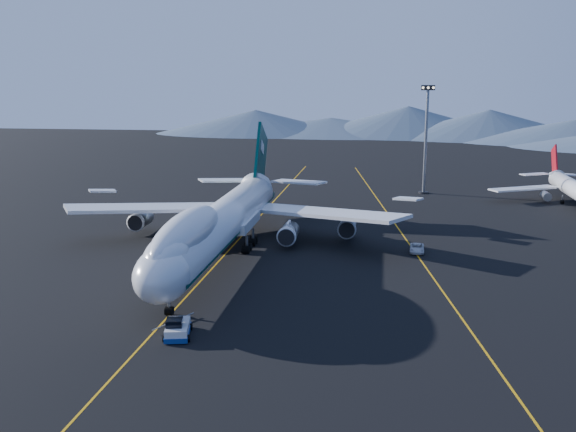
# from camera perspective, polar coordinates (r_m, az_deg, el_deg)

# --- Properties ---
(ground) EXTENTS (500.00, 500.00, 0.00)m
(ground) POSITION_cam_1_polar(r_m,az_deg,el_deg) (103.10, -5.76, -3.58)
(ground) COLOR black
(ground) RESTS_ON ground
(taxiway_line_main) EXTENTS (0.25, 220.00, 0.01)m
(taxiway_line_main) POSITION_cam_1_polar(r_m,az_deg,el_deg) (103.10, -5.76, -3.57)
(taxiway_line_main) COLOR orange
(taxiway_line_main) RESTS_ON ground
(taxiway_line_side) EXTENTS (28.08, 198.09, 0.01)m
(taxiway_line_side) POSITION_cam_1_polar(r_m,az_deg,el_deg) (109.87, 10.93, -2.75)
(taxiway_line_side) COLOR orange
(taxiway_line_side) RESTS_ON ground
(boeing_747) EXTENTS (59.62, 72.43, 19.37)m
(boeing_747) POSITION_cam_1_polar(r_m,az_deg,el_deg) (101.73, -5.83, -0.42)
(boeing_747) COLOR silver
(boeing_747) RESTS_ON ground
(pushback_tug) EXTENTS (3.69, 5.44, 2.19)m
(pushback_tug) POSITION_cam_1_polar(r_m,az_deg,el_deg) (72.56, -9.77, -9.95)
(pushback_tug) COLOR silver
(pushback_tug) RESTS_ON ground
(second_jet) EXTENTS (36.93, 41.72, 11.87)m
(second_jet) POSITION_cam_1_polar(r_m,az_deg,el_deg) (158.12, 24.02, 2.24)
(second_jet) COLOR silver
(second_jet) RESTS_ON ground
(service_van) EXTENTS (2.49, 5.02, 1.37)m
(service_van) POSITION_cam_1_polar(r_m,az_deg,el_deg) (106.90, 11.39, -2.81)
(service_van) COLOR silver
(service_van) RESTS_ON ground
(floodlight_mast) EXTENTS (3.26, 2.44, 26.36)m
(floodlight_mast) POSITION_cam_1_polar(r_m,az_deg,el_deg) (161.02, 12.15, 6.68)
(floodlight_mast) COLOR black
(floodlight_mast) RESTS_ON ground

